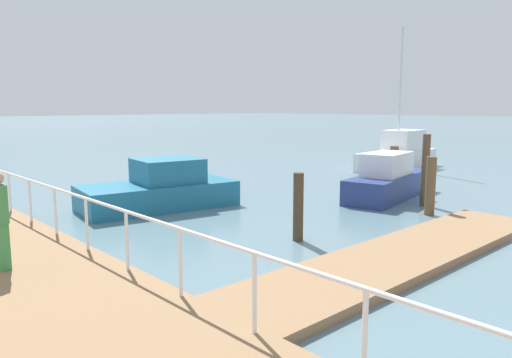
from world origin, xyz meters
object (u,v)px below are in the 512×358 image
at_px(moored_boat_1, 388,180).
at_px(pedestrian_0, 0,219).
at_px(moored_boat_2, 161,189).
at_px(moored_boat_5, 399,154).

relative_size(moored_boat_1, pedestrian_0, 2.91).
relative_size(moored_boat_2, pedestrian_0, 2.95).
bearing_deg(pedestrian_0, moored_boat_5, 12.40).
height_order(moored_boat_2, pedestrian_0, pedestrian_0).
bearing_deg(moored_boat_2, pedestrian_0, -143.65).
height_order(moored_boat_1, pedestrian_0, pedestrian_0).
xyz_separation_m(moored_boat_2, moored_boat_5, (14.56, 0.16, 0.17)).
xyz_separation_m(moored_boat_1, pedestrian_0, (-12.77, -0.28, 0.68)).
height_order(moored_boat_5, pedestrian_0, moored_boat_5).
distance_m(moored_boat_2, pedestrian_0, 7.35).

